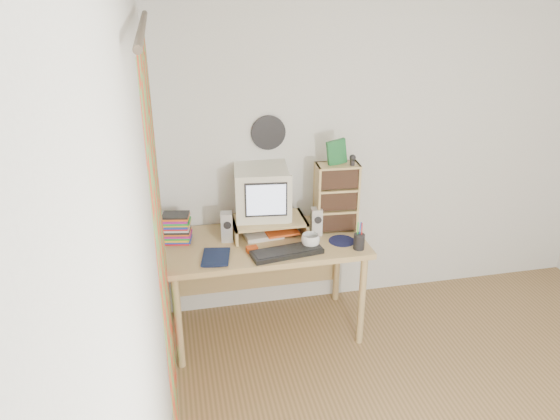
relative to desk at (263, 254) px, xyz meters
name	(u,v)px	position (x,y,z in m)	size (l,w,h in m)	color
back_wall	(388,148)	(1.03, 0.31, 0.63)	(3.50, 3.50, 0.00)	silver
left_wall	(153,299)	(-0.72, -1.44, 0.63)	(3.50, 3.50, 0.00)	silver
curtain	(163,263)	(-0.68, -0.96, 0.53)	(2.20, 2.20, 0.00)	red
wall_disc	(268,133)	(0.10, 0.29, 0.81)	(0.25, 0.25, 0.02)	black
desk	(263,254)	(0.00, 0.00, 0.00)	(1.40, 0.70, 0.75)	tan
monitor_riser	(269,222)	(0.05, 0.04, 0.23)	(0.52, 0.30, 0.12)	tan
crt_monitor	(262,194)	(0.02, 0.09, 0.43)	(0.37, 0.37, 0.35)	beige
speaker_left	(227,227)	(-0.26, 0.00, 0.24)	(0.08, 0.08, 0.21)	#BCBDC1
speaker_right	(316,222)	(0.38, -0.04, 0.24)	(0.08, 0.08, 0.20)	#BCBDC1
keyboard	(287,252)	(0.11, -0.29, 0.15)	(0.48, 0.16, 0.03)	black
dvd_stack	(177,225)	(-0.59, 0.05, 0.26)	(0.18, 0.13, 0.25)	brown
cd_rack	(337,198)	(0.54, 0.01, 0.39)	(0.30, 0.16, 0.50)	tan
mug	(311,241)	(0.29, -0.23, 0.18)	(0.13, 0.13, 0.10)	silver
diary	(202,256)	(-0.45, -0.23, 0.16)	(0.22, 0.16, 0.04)	#0E1836
mousepad	(342,241)	(0.53, -0.18, 0.14)	(0.19, 0.19, 0.00)	black
pen_cup	(359,239)	(0.61, -0.31, 0.21)	(0.08, 0.08, 0.15)	black
papers	(269,233)	(0.05, 0.02, 0.15)	(0.26, 0.19, 0.04)	silver
red_box	(252,249)	(-0.11, -0.20, 0.15)	(0.07, 0.05, 0.04)	#BF4014
game_box	(337,152)	(0.53, 0.01, 0.73)	(0.14, 0.03, 0.18)	#1B5E2D
webcam	(353,160)	(0.63, -0.03, 0.68)	(0.05, 0.05, 0.08)	black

